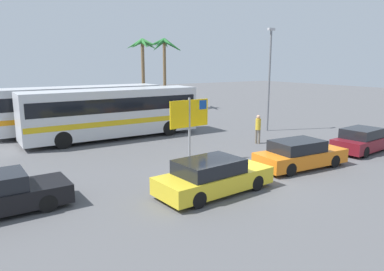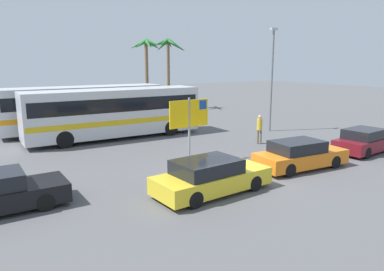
{
  "view_description": "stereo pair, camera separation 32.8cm",
  "coord_description": "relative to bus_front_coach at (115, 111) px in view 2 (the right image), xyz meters",
  "views": [
    {
      "loc": [
        -9.54,
        -11.35,
        4.83
      ],
      "look_at": [
        -0.14,
        3.13,
        1.3
      ],
      "focal_mm": 33.49,
      "sensor_mm": 36.0,
      "label": 1
    },
    {
      "loc": [
        -9.27,
        -11.53,
        4.83
      ],
      "look_at": [
        -0.14,
        3.13,
        1.3
      ],
      "focal_mm": 33.49,
      "sensor_mm": 36.0,
      "label": 2
    }
  ],
  "objects": [
    {
      "name": "ferry_sign",
      "position": [
        1.0,
        -7.6,
        0.54
      ],
      "size": [
        2.2,
        0.22,
        3.2
      ],
      "rotation": [
        0.0,
        0.0,
        0.07
      ],
      "color": "gray",
      "rests_on": "ground"
    },
    {
      "name": "car_maroon",
      "position": [
        10.2,
        -10.82,
        -1.15
      ],
      "size": [
        4.16,
        2.04,
        1.32
      ],
      "rotation": [
        0.0,
        0.0,
        0.09
      ],
      "color": "maroon",
      "rests_on": "ground"
    },
    {
      "name": "pedestrian_by_bus",
      "position": [
        6.78,
        -6.18,
        -0.75
      ],
      "size": [
        0.32,
        0.32,
        1.75
      ],
      "rotation": [
        0.0,
        0.0,
        0.54
      ],
      "color": "#706656",
      "rests_on": "ground"
    },
    {
      "name": "bus_rear_coach",
      "position": [
        -0.99,
        3.53,
        0.0
      ],
      "size": [
        11.14,
        2.53,
        3.17
      ],
      "color": "silver",
      "rests_on": "ground"
    },
    {
      "name": "ground",
      "position": [
        1.42,
        -10.46,
        -1.78
      ],
      "size": [
        120.0,
        120.0,
        0.0
      ],
      "primitive_type": "plane",
      "color": "#565659"
    },
    {
      "name": "lamp_post_left_side",
      "position": [
        10.26,
        -3.47,
        2.11
      ],
      "size": [
        0.56,
        0.2,
        7.14
      ],
      "color": "slate",
      "rests_on": "ground"
    },
    {
      "name": "bus_front_coach",
      "position": [
        0.0,
        0.0,
        0.0
      ],
      "size": [
        11.14,
        2.53,
        3.17
      ],
      "color": "silver",
      "rests_on": "ground"
    },
    {
      "name": "palm_tree_inland",
      "position": [
        7.05,
        10.24,
        4.03
      ],
      "size": [
        3.17,
        3.3,
        7.08
      ],
      "color": "brown",
      "rests_on": "ground"
    },
    {
      "name": "palm_tree_seaside",
      "position": [
        9.99,
        11.25,
        4.23
      ],
      "size": [
        3.75,
        4.05,
        7.27
      ],
      "color": "brown",
      "rests_on": "ground"
    },
    {
      "name": "car_orange",
      "position": [
        4.86,
        -11.03,
        -1.15
      ],
      "size": [
        4.58,
        2.0,
        1.32
      ],
      "rotation": [
        0.0,
        0.0,
        -0.07
      ],
      "color": "orange",
      "rests_on": "ground"
    },
    {
      "name": "car_yellow",
      "position": [
        -0.47,
        -11.48,
        -1.15
      ],
      "size": [
        4.7,
        2.14,
        1.32
      ],
      "rotation": [
        0.0,
        0.0,
        0.07
      ],
      "color": "yellow",
      "rests_on": "ground"
    }
  ]
}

